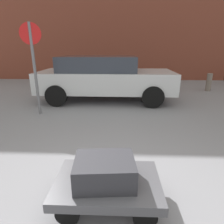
% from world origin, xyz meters
% --- Properties ---
extents(ground_plane, '(60.00, 60.00, 0.00)m').
position_xyz_m(ground_plane, '(0.00, 0.00, 0.00)').
color(ground_plane, gray).
extents(luggage_cart, '(1.10, 0.73, 0.34)m').
position_xyz_m(luggage_cart, '(0.00, 0.00, 0.26)').
color(luggage_cart, '#4C4C51').
rests_on(luggage_cart, ground_plane).
extents(suitcase_charcoal_stacked_top, '(0.64, 0.51, 0.26)m').
position_xyz_m(suitcase_charcoal_stacked_top, '(-0.03, -0.03, 0.47)').
color(suitcase_charcoal_stacked_top, '#2D2D33').
rests_on(suitcase_charcoal_stacked_top, luggage_cart).
extents(parked_car, '(4.32, 1.96, 1.42)m').
position_xyz_m(parked_car, '(-0.39, 4.61, 0.76)').
color(parked_car, silver).
rests_on(parked_car, ground_plane).
extents(bollard_kerb_near, '(0.20, 0.20, 0.70)m').
position_xyz_m(bollard_kerb_near, '(2.26, 6.18, 0.35)').
color(bollard_kerb_near, '#72665B').
rests_on(bollard_kerb_near, ground_plane).
extents(bollard_kerb_mid, '(0.20, 0.20, 0.70)m').
position_xyz_m(bollard_kerb_mid, '(3.73, 6.18, 0.35)').
color(bollard_kerb_mid, '#72665B').
rests_on(bollard_kerb_mid, ground_plane).
extents(no_parking_sign, '(0.50, 0.10, 2.23)m').
position_xyz_m(no_parking_sign, '(-1.99, 3.05, 1.39)').
color(no_parking_sign, slate).
rests_on(no_parking_sign, ground_plane).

